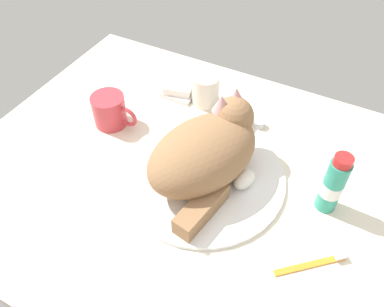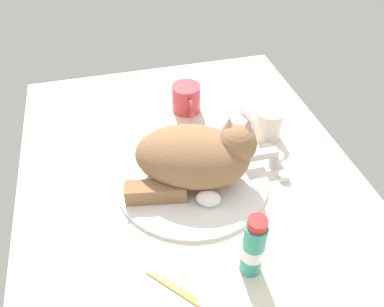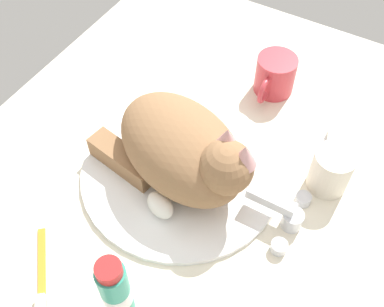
{
  "view_description": "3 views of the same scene",
  "coord_description": "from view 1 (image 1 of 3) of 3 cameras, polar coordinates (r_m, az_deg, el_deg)",
  "views": [
    {
      "loc": [
        23.53,
        -50.08,
        67.09
      ],
      "look_at": [
        -2.35,
        -0.44,
        7.08
      ],
      "focal_mm": 36.15,
      "sensor_mm": 36.0,
      "label": 1
    },
    {
      "loc": [
        64.05,
        -16.28,
        68.14
      ],
      "look_at": [
        -0.67,
        0.17,
        7.98
      ],
      "focal_mm": 36.38,
      "sensor_mm": 36.0,
      "label": 2
    },
    {
      "loc": [
        42.56,
        26.8,
        70.87
      ],
      "look_at": [
        -0.29,
        2.06,
        6.91
      ],
      "focal_mm": 43.88,
      "sensor_mm": 36.0,
      "label": 3
    }
  ],
  "objects": [
    {
      "name": "ground_plane",
      "position": [
        0.88,
        1.49,
        -4.14
      ],
      "size": [
        110.0,
        82.5,
        3.0
      ],
      "primitive_type": "cube",
      "color": "silver"
    },
    {
      "name": "sink_basin",
      "position": [
        0.87,
        1.52,
        -3.3
      ],
      "size": [
        36.9,
        36.9,
        1.03
      ],
      "primitive_type": "cylinder",
      "color": "white",
      "rests_on": "ground_plane"
    },
    {
      "name": "faucet",
      "position": [
        0.99,
        6.85,
        5.51
      ],
      "size": [
        13.39,
        10.36,
        5.39
      ],
      "color": "silver",
      "rests_on": "ground_plane"
    },
    {
      "name": "cat",
      "position": [
        0.81,
        2.28,
        0.43
      ],
      "size": [
        25.65,
        32.46,
        16.21
      ],
      "color": "#936B47",
      "rests_on": "sink_basin"
    },
    {
      "name": "coffee_mug",
      "position": [
        0.99,
        -11.98,
        6.21
      ],
      "size": [
        12.28,
        8.28,
        8.18
      ],
      "color": "#C63842",
      "rests_on": "ground_plane"
    },
    {
      "name": "rinse_cup",
      "position": [
        1.03,
        2.04,
        9.37
      ],
      "size": [
        7.18,
        7.18,
        8.41
      ],
      "color": "silver",
      "rests_on": "ground_plane"
    },
    {
      "name": "soap_dish",
      "position": [
        1.08,
        -2.01,
        8.82
      ],
      "size": [
        9.0,
        6.4,
        1.2
      ],
      "primitive_type": "cube",
      "color": "white",
      "rests_on": "ground_plane"
    },
    {
      "name": "soap_bar",
      "position": [
        1.07,
        -2.04,
        9.53
      ],
      "size": [
        8.34,
        6.34,
        2.16
      ],
      "primitive_type": "cube",
      "rotation": [
        0.0,
        0.0,
        0.24
      ],
      "color": "white",
      "rests_on": "soap_dish"
    },
    {
      "name": "toothpaste_bottle",
      "position": [
        0.82,
        20.1,
        -4.34
      ],
      "size": [
        4.35,
        4.35,
        14.99
      ],
      "color": "teal",
      "rests_on": "ground_plane"
    },
    {
      "name": "toothbrush",
      "position": [
        0.78,
        17.66,
        -15.14
      ],
      "size": [
        11.52,
        10.37,
        1.6
      ],
      "color": "orange",
      "rests_on": "ground_plane"
    }
  ]
}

